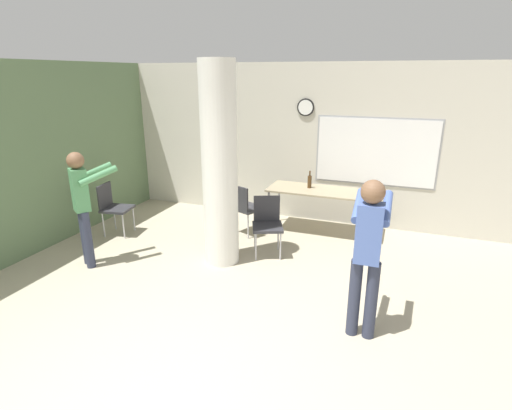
{
  "coord_description": "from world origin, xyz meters",
  "views": [
    {
      "loc": [
        1.66,
        -1.97,
        2.62
      ],
      "look_at": [
        0.06,
        2.28,
        1.11
      ],
      "focal_mm": 28.0,
      "sensor_mm": 36.0,
      "label": 1
    }
  ],
  "objects": [
    {
      "name": "wall_left_accent",
      "position": [
        -3.5,
        2.5,
        1.4
      ],
      "size": [
        0.12,
        7.0,
        2.8
      ],
      "color": "#5B7551",
      "rests_on": "ground_plane"
    },
    {
      "name": "wall_back",
      "position": [
        0.03,
        5.06,
        1.4
      ],
      "size": [
        8.0,
        0.15,
        2.8
      ],
      "color": "beige",
      "rests_on": "ground_plane"
    },
    {
      "name": "support_pillar",
      "position": [
        -0.68,
        2.83,
        1.4
      ],
      "size": [
        0.49,
        0.49,
        2.8
      ],
      "color": "silver",
      "rests_on": "ground_plane"
    },
    {
      "name": "folding_table",
      "position": [
        0.42,
        4.42,
        0.71
      ],
      "size": [
        1.76,
        0.7,
        0.76
      ],
      "color": "tan",
      "rests_on": "ground_plane"
    },
    {
      "name": "bottle_on_table",
      "position": [
        0.21,
        4.47,
        0.87
      ],
      "size": [
        0.07,
        0.07,
        0.3
      ],
      "color": "#4C3319",
      "rests_on": "folding_table"
    },
    {
      "name": "chair_table_left",
      "position": [
        -0.74,
        3.89,
        0.51
      ],
      "size": [
        0.58,
        0.58,
        0.87
      ],
      "color": "#2D2D33",
      "rests_on": "ground_plane"
    },
    {
      "name": "chair_table_front",
      "position": [
        -0.14,
        3.31,
        0.51
      ],
      "size": [
        0.58,
        0.58,
        0.87
      ],
      "color": "#2D2D33",
      "rests_on": "ground_plane"
    },
    {
      "name": "chair_by_left_wall",
      "position": [
        -2.82,
        3.13,
        0.51
      ],
      "size": [
        0.51,
        0.51,
        0.87
      ],
      "color": "#2D2D33",
      "rests_on": "ground_plane"
    },
    {
      "name": "person_playing_side",
      "position": [
        1.43,
        1.77,
        0.99
      ],
      "size": [
        0.37,
        0.66,
        1.68
      ],
      "color": "#2D3347",
      "rests_on": "ground_plane"
    },
    {
      "name": "person_watching_back",
      "position": [
        -2.38,
        2.06,
        0.96
      ],
      "size": [
        0.59,
        0.65,
        1.63
      ],
      "color": "#2D3347",
      "rests_on": "ground_plane"
    }
  ]
}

